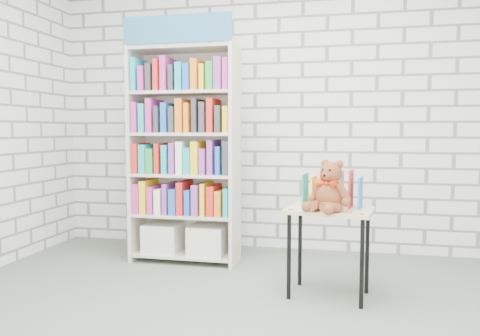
# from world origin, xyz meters

# --- Properties ---
(ground) EXTENTS (4.50, 4.50, 0.00)m
(ground) POSITION_xyz_m (0.00, 0.00, 0.00)
(ground) COLOR #515D4E
(ground) RESTS_ON ground
(room_shell) EXTENTS (4.52, 4.02, 2.81)m
(room_shell) POSITION_xyz_m (0.00, 0.00, 1.78)
(room_shell) COLOR silver
(room_shell) RESTS_ON ground
(bookshelf) EXTENTS (0.95, 0.37, 2.14)m
(bookshelf) POSITION_xyz_m (-0.75, 1.36, 0.98)
(bookshelf) COLOR beige
(bookshelf) RESTS_ON ground
(display_table) EXTENTS (0.64, 0.49, 0.63)m
(display_table) POSITION_xyz_m (0.54, 0.70, 0.54)
(display_table) COLOR tan
(display_table) RESTS_ON ground
(table_books) EXTENTS (0.43, 0.24, 0.24)m
(table_books) POSITION_xyz_m (0.55, 0.80, 0.75)
(table_books) COLOR teal
(table_books) RESTS_ON display_table
(teddy_bear) EXTENTS (0.33, 0.32, 0.35)m
(teddy_bear) POSITION_xyz_m (0.54, 0.61, 0.77)
(teddy_bear) COLOR brown
(teddy_bear) RESTS_ON display_table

